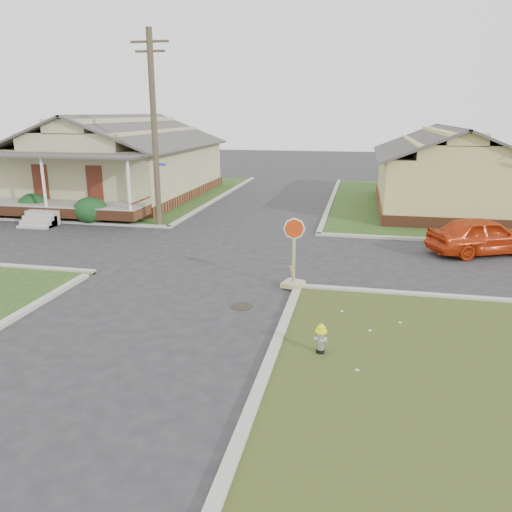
% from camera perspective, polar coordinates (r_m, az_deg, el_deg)
% --- Properties ---
extents(ground, '(120.00, 120.00, 0.00)m').
position_cam_1_polar(ground, '(15.49, -9.17, -4.43)').
color(ground, '#262528').
rests_on(ground, ground).
extents(verge_far_left, '(19.00, 19.00, 0.05)m').
position_cam_1_polar(verge_far_left, '(36.86, -18.26, 6.95)').
color(verge_far_left, '#244318').
rests_on(verge_far_left, ground).
extents(curbs, '(80.00, 40.00, 0.12)m').
position_cam_1_polar(curbs, '(20.00, -4.10, 0.46)').
color(curbs, '#AAA89A').
rests_on(curbs, ground).
extents(manhole, '(0.64, 0.64, 0.01)m').
position_cam_1_polar(manhole, '(14.42, -1.65, -5.78)').
color(manhole, black).
rests_on(manhole, ground).
extents(corner_house, '(10.10, 15.50, 5.30)m').
position_cam_1_polar(corner_house, '(34.01, -15.25, 10.33)').
color(corner_house, brown).
rests_on(corner_house, ground).
extents(side_house_yellow, '(7.60, 11.60, 4.70)m').
position_cam_1_polar(side_house_yellow, '(30.53, 20.85, 9.07)').
color(side_house_yellow, brown).
rests_on(side_house_yellow, ground).
extents(utility_pole, '(1.80, 0.28, 9.00)m').
position_cam_1_polar(utility_pole, '(24.37, -11.55, 14.11)').
color(utility_pole, '#3B3222').
rests_on(utility_pole, ground).
extents(fire_hydrant, '(0.27, 0.27, 0.72)m').
position_cam_1_polar(fire_hydrant, '(11.63, 7.43, -9.15)').
color(fire_hydrant, black).
rests_on(fire_hydrant, ground).
extents(stop_sign, '(0.63, 0.62, 2.23)m').
position_cam_1_polar(stop_sign, '(15.77, 4.29, -1.85)').
color(stop_sign, tan).
rests_on(stop_sign, ground).
extents(red_sedan, '(4.66, 3.35, 1.47)m').
position_cam_1_polar(red_sedan, '(21.46, 24.52, 2.14)').
color(red_sedan, red).
rests_on(red_sedan, ground).
extents(hedge_left, '(1.55, 1.27, 1.18)m').
position_cam_1_polar(hedge_left, '(28.95, -24.08, 5.29)').
color(hedge_left, '#163D1B').
rests_on(hedge_left, verge_far_left).
extents(hedge_right, '(1.59, 1.30, 1.22)m').
position_cam_1_polar(hedge_right, '(26.34, -18.34, 4.96)').
color(hedge_right, '#163D1B').
rests_on(hedge_right, verge_far_left).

